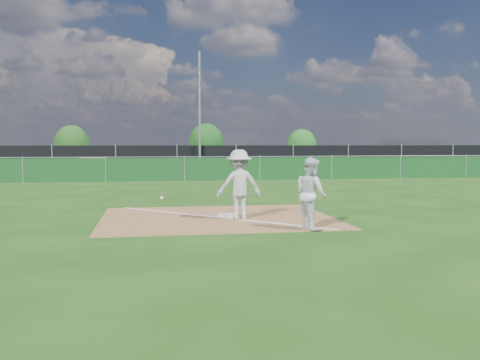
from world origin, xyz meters
The scene contains 17 objects.
ground centered at (0.00, 10.00, 0.00)m, with size 90.00×90.00×0.00m, color #19400D.
infield_dirt centered at (0.00, 1.00, 0.01)m, with size 6.00×5.00×0.02m, color brown.
foul_line centered at (0.00, 1.00, 0.03)m, with size 0.08×7.00×0.01m, color white.
green_fence centered at (0.00, 15.00, 0.60)m, with size 44.00×0.05×1.20m, color #0F3A16.
dirt_mound centered at (-5.00, 18.50, 0.58)m, with size 3.38×2.60×1.17m, color olive.
black_fence centered at (0.00, 23.00, 0.90)m, with size 46.00×0.04×1.80m, color black.
parking_lot centered at (0.00, 28.00, 0.01)m, with size 46.00×9.00×0.01m, color black.
light_pole centered at (1.50, 22.70, 4.00)m, with size 0.16×0.16×8.00m, color slate.
first_base centered at (0.26, 1.02, 0.06)m, with size 0.37×0.37×0.08m, color white.
play_at_first centered at (0.51, 0.59, 0.91)m, with size 2.62×0.76×1.79m.
runner centered at (1.89, -1.18, 0.82)m, with size 0.80×0.62×1.65m, color silver.
car_left centered at (-7.24, 26.68, 0.77)m, with size 1.79×4.44×1.51m, color #999CA0.
car_mid centered at (0.00, 27.64, 0.84)m, with size 1.76×5.03×1.66m, color black.
car_right centered at (4.27, 28.14, 0.63)m, with size 1.75×4.30×1.25m, color black.
tree_left centered at (-8.03, 32.00, 1.75)m, with size 2.87×2.87×3.40m.
tree_mid centered at (3.14, 34.48, 1.91)m, with size 3.12×3.12×3.70m.
tree_right centered at (11.76, 33.98, 1.66)m, with size 2.72×2.72×3.23m.
Camera 1 is at (-1.70, -12.87, 1.98)m, focal length 40.00 mm.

